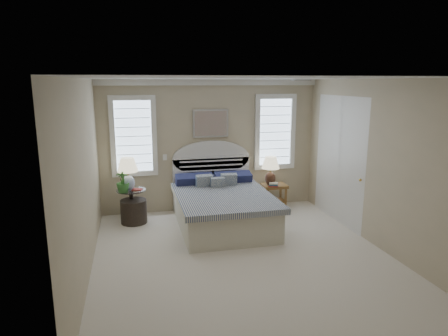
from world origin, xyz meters
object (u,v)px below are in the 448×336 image
side_table_left (132,202)px  lamp_right (270,167)px  nightstand_right (274,191)px  floor_pot (134,211)px  lamp_left (128,170)px  bed (222,205)px

side_table_left → lamp_right: bearing=2.2°
nightstand_right → floor_pot: nightstand_right is taller
lamp_left → lamp_right: size_ratio=1.05×
side_table_left → nightstand_right: side_table_left is taller
floor_pot → lamp_right: (2.82, 0.22, 0.67)m
lamp_left → side_table_left: bearing=49.5°
side_table_left → nightstand_right: 2.95m
nightstand_right → lamp_right: size_ratio=0.87×
lamp_left → bed: bearing=-17.9°
bed → nightstand_right: bed is taller
lamp_left → lamp_right: (2.90, 0.16, -0.12)m
bed → nightstand_right: bearing=28.0°
side_table_left → lamp_left: 0.63m
nightstand_right → side_table_left: bearing=-178.1°
nightstand_right → floor_pot: bearing=-175.9°
bed → lamp_left: bed is taller
floor_pot → lamp_right: size_ratio=0.82×
bed → floor_pot: size_ratio=4.58×
lamp_left → floor_pot: bearing=-41.2°
side_table_left → lamp_right: lamp_right is taller
bed → lamp_left: size_ratio=3.57×
bed → nightstand_right: size_ratio=4.29×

